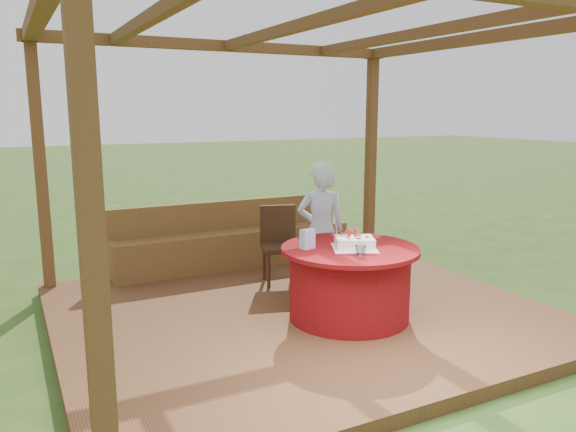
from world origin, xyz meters
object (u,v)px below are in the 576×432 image
(table, at_px, (349,282))
(birthday_cake, at_px, (355,243))
(chair, at_px, (279,241))
(gift_bag, at_px, (307,239))
(drinking_glass, at_px, (361,250))
(elderly_woman, at_px, (321,228))
(bench, at_px, (235,245))

(table, relative_size, birthday_cake, 2.46)
(chair, xyz_separation_m, gift_bag, (-0.30, -1.19, 0.30))
(table, height_order, gift_bag, gift_bag)
(table, xyz_separation_m, gift_bag, (-0.38, 0.13, 0.42))
(gift_bag, xyz_separation_m, drinking_glass, (0.29, -0.43, -0.04))
(elderly_woman, height_order, drinking_glass, elderly_woman)
(bench, distance_m, gift_bag, 2.08)
(table, bearing_deg, bench, 97.85)
(gift_bag, bearing_deg, birthday_cake, -39.11)
(elderly_woman, distance_m, birthday_cake, 0.82)
(birthday_cake, xyz_separation_m, drinking_glass, (-0.10, -0.24, -0.01))
(table, distance_m, birthday_cake, 0.39)
(table, relative_size, gift_bag, 7.17)
(bench, height_order, chair, chair)
(table, xyz_separation_m, chair, (-0.07, 1.32, 0.12))
(elderly_woman, relative_size, gift_bag, 7.96)
(bench, xyz_separation_m, table, (0.30, -2.14, 0.08))
(drinking_glass, bearing_deg, table, 73.42)
(elderly_woman, bearing_deg, table, -99.70)
(elderly_woman, bearing_deg, gift_bag, -129.03)
(bench, xyz_separation_m, elderly_woman, (0.42, -1.39, 0.44))
(elderly_woman, xyz_separation_m, drinking_glass, (-0.22, -1.05, 0.02))
(table, bearing_deg, elderly_woman, 80.30)
(gift_bag, bearing_deg, chair, 63.42)
(birthday_cake, distance_m, drinking_glass, 0.26)
(bench, height_order, table, bench)
(chair, distance_m, drinking_glass, 1.64)
(table, height_order, elderly_woman, elderly_woman)
(birthday_cake, bearing_deg, chair, 93.39)
(bench, height_order, drinking_glass, bench)
(birthday_cake, relative_size, drinking_glass, 5.09)
(bench, relative_size, chair, 3.50)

